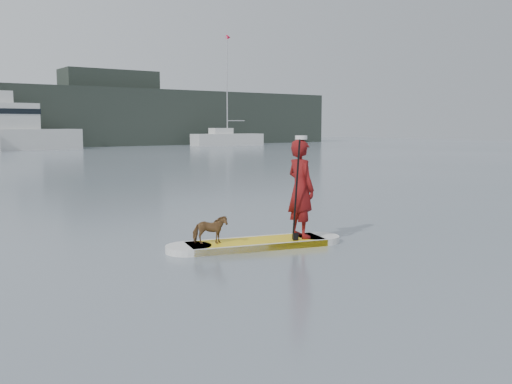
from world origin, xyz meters
TOP-DOWN VIEW (x-y plane):
  - ground at (0.00, 0.00)m, footprint 140.00×140.00m
  - paddleboard at (0.64, 2.41)m, footprint 3.22×1.44m
  - paddler at (1.49, 2.18)m, footprint 0.47×0.68m
  - white_cap at (1.49, 2.18)m, footprint 0.22×0.22m
  - dog at (-0.19, 2.63)m, footprint 0.65×0.50m
  - paddle at (1.21, 1.97)m, footprint 0.11×0.30m
  - sailboat_f at (28.02, 46.31)m, footprint 7.94×2.88m
  - motor_yacht_a at (5.90, 46.97)m, footprint 11.41×4.36m
  - shore_building_east at (18.00, 54.00)m, footprint 10.00×4.00m

SIDE VIEW (x-z plane):
  - ground at x=0.00m, z-range 0.00..0.00m
  - paddleboard at x=0.64m, z-range 0.00..0.12m
  - dog at x=-0.19m, z-range 0.12..0.62m
  - sailboat_f at x=28.02m, z-range -5.05..6.62m
  - paddle at x=1.21m, z-range -0.20..1.80m
  - paddler at x=1.49m, z-range 0.12..1.93m
  - motor_yacht_a at x=5.90m, z-range -1.47..5.23m
  - white_cap at x=1.49m, z-range 1.93..2.00m
  - shore_building_east at x=18.00m, z-range 0.00..8.00m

